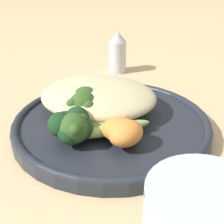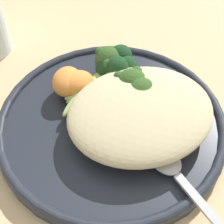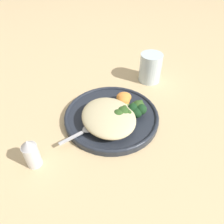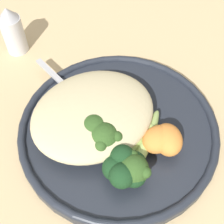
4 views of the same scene
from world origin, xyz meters
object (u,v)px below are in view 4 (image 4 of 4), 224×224
plate (119,129)px  broccoli_stalk_0 (123,110)px  broccoli_stalk_4 (125,153)px  spoon (69,89)px  salt_shaker (12,30)px  broccoli_stalk_3 (108,137)px  sweet_potato_chunk_1 (158,139)px  quinoa_mound (93,113)px  kale_tuft (125,168)px  broccoli_stalk_1 (110,110)px  broccoli_stalk_2 (101,127)px  sweet_potato_chunk_0 (168,140)px  broccoli_stalk_5 (137,160)px

plate → broccoli_stalk_0: (0.01, 0.01, 0.02)m
broccoli_stalk_4 → spoon: broccoli_stalk_4 is taller
plate → salt_shaker: bearing=102.2°
broccoli_stalk_3 → sweet_potato_chunk_1: 0.07m
quinoa_mound → broccoli_stalk_3: (-0.00, -0.04, 0.00)m
broccoli_stalk_0 → broccoli_stalk_4: 0.07m
plate → quinoa_mound: 0.05m
kale_tuft → salt_shaker: bearing=93.3°
broccoli_stalk_1 → salt_shaker: (-0.05, 0.23, 0.00)m
broccoli_stalk_2 → broccoli_stalk_4: bearing=127.9°
plate → kale_tuft: bearing=-117.8°
broccoli_stalk_2 → kale_tuft: bearing=113.8°
broccoli_stalk_0 → broccoli_stalk_4: size_ratio=1.35×
quinoa_mound → salt_shaker: salt_shaker is taller
sweet_potato_chunk_0 → kale_tuft: size_ratio=0.84×
quinoa_mound → salt_shaker: bearing=96.8°
quinoa_mound → sweet_potato_chunk_1: size_ratio=3.77×
broccoli_stalk_3 → broccoli_stalk_2: bearing=-80.5°
plate → broccoli_stalk_4: broccoli_stalk_4 is taller
plate → sweet_potato_chunk_0: bearing=-60.4°
plate → broccoli_stalk_3: 0.05m
quinoa_mound → broccoli_stalk_1: quinoa_mound is taller
spoon → salt_shaker: bearing=0.4°
quinoa_mound → broccoli_stalk_2: bearing=-95.7°
broccoli_stalk_2 → broccoli_stalk_5: 0.07m
kale_tuft → broccoli_stalk_5: bearing=3.0°
spoon → sweet_potato_chunk_0: bearing=-166.3°
broccoli_stalk_2 → sweet_potato_chunk_1: broccoli_stalk_2 is taller
kale_tuft → broccoli_stalk_0: bearing=58.0°
sweet_potato_chunk_0 → sweet_potato_chunk_1: (-0.01, 0.01, -0.00)m
broccoli_stalk_4 → broccoli_stalk_1: bearing=-121.9°
broccoli_stalk_2 → broccoli_stalk_3: 0.02m
salt_shaker → broccoli_stalk_5: bearing=-83.3°
broccoli_stalk_1 → kale_tuft: 0.09m
sweet_potato_chunk_1 → spoon: sweet_potato_chunk_1 is taller
broccoli_stalk_1 → salt_shaker: salt_shaker is taller
plate → kale_tuft: size_ratio=5.05×
broccoli_stalk_4 → broccoli_stalk_0: bearing=-136.9°
sweet_potato_chunk_0 → broccoli_stalk_0: bearing=105.4°
broccoli_stalk_1 → broccoli_stalk_3: bearing=111.5°
broccoli_stalk_1 → broccoli_stalk_2: size_ratio=0.83×
broccoli_stalk_5 → salt_shaker: (-0.04, 0.31, 0.00)m
spoon → salt_shaker: size_ratio=1.35×
sweet_potato_chunk_1 → broccoli_stalk_3: bearing=147.5°
broccoli_stalk_1 → broccoli_stalk_4: broccoli_stalk_1 is taller
sweet_potato_chunk_0 → sweet_potato_chunk_1: same height
broccoli_stalk_3 → broccoli_stalk_4: 0.03m
quinoa_mound → broccoli_stalk_4: (0.00, -0.07, -0.01)m
quinoa_mound → broccoli_stalk_0: size_ratio=1.44×
plate → sweet_potato_chunk_1: bearing=-65.0°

